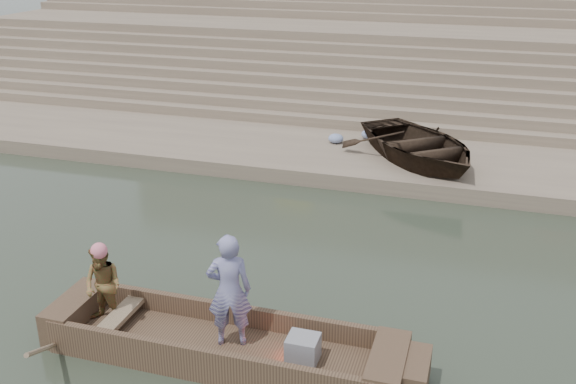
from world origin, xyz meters
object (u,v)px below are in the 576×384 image
at_px(main_rowboat, 221,351).
at_px(beached_rowboat, 419,145).
at_px(standing_man, 229,290).
at_px(television, 302,349).
at_px(rowing_man, 103,286).

relative_size(main_rowboat, beached_rowboat, 1.14).
height_order(main_rowboat, standing_man, standing_man).
xyz_separation_m(standing_man, beached_rowboat, (1.81, 8.93, -0.28)).
height_order(television, beached_rowboat, beached_rowboat).
xyz_separation_m(rowing_man, television, (3.29, -0.04, -0.48)).
xyz_separation_m(main_rowboat, television, (1.29, 0.00, 0.31)).
bearing_deg(beached_rowboat, standing_man, -140.02).
relative_size(main_rowboat, television, 10.87).
xyz_separation_m(main_rowboat, standing_man, (0.12, 0.11, 1.03)).
bearing_deg(beached_rowboat, rowing_man, -152.16).
relative_size(standing_man, rowing_man, 1.35).
relative_size(rowing_man, television, 2.94).
bearing_deg(standing_man, rowing_man, -18.07).
xyz_separation_m(rowing_man, beached_rowboat, (3.93, 9.00, -0.04)).
relative_size(main_rowboat, standing_man, 2.73).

